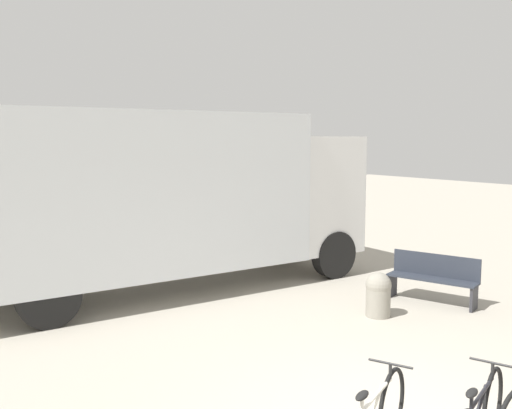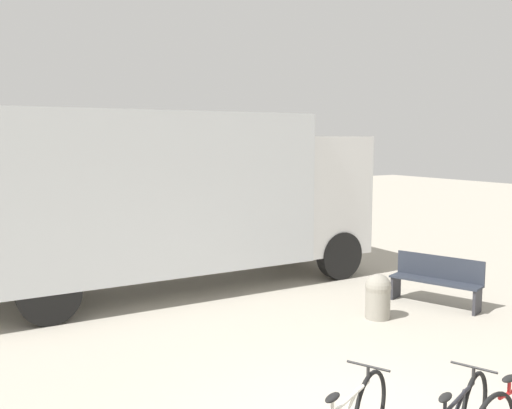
{
  "view_description": "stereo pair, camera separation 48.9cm",
  "coord_description": "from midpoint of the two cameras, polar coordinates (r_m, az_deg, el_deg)",
  "views": [
    {
      "loc": [
        -4.35,
        -3.63,
        3.02
      ],
      "look_at": [
        1.23,
        4.57,
        1.86
      ],
      "focal_mm": 40.0,
      "sensor_mm": 36.0,
      "label": 1
    },
    {
      "loc": [
        -3.94,
        -3.89,
        3.02
      ],
      "look_at": [
        1.23,
        4.57,
        1.86
      ],
      "focal_mm": 40.0,
      "sensor_mm": 36.0,
      "label": 2
    }
  ],
  "objects": [
    {
      "name": "park_bench",
      "position": [
        10.97,
        18.86,
        -7.05
      ],
      "size": [
        0.9,
        1.66,
        0.89
      ],
      "rotation": [
        0.0,
        0.0,
        1.9
      ],
      "color": "#282D38",
      "rests_on": "ground"
    },
    {
      "name": "delivery_truck",
      "position": [
        11.36,
        -7.57,
        1.18
      ],
      "size": [
        8.42,
        2.65,
        3.5
      ],
      "rotation": [
        0.0,
        0.0,
        -0.02
      ],
      "color": "silver",
      "rests_on": "ground"
    },
    {
      "name": "bollard_near_bench",
      "position": [
        9.92,
        13.51,
        -8.81
      ],
      "size": [
        0.43,
        0.43,
        0.76
      ],
      "color": "gray",
      "rests_on": "ground"
    }
  ]
}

